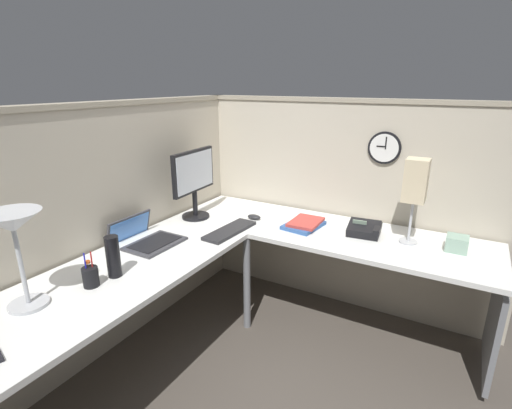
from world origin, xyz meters
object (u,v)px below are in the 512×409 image
at_px(thermos_flask, 113,257).
at_px(wall_clock, 385,148).
at_px(tissue_box, 457,244).
at_px(office_phone, 365,230).
at_px(keyboard, 230,231).
at_px(computer_mouse, 254,217).
at_px(laptop, 144,238).
at_px(desk_lamp_paper, 416,183).
at_px(pen_cup, 90,276).
at_px(desk_lamp_dome, 14,230).
at_px(book_stack, 304,224).
at_px(monitor, 194,179).

xyz_separation_m(thermos_flask, wall_clock, (1.50, -0.99, 0.42)).
height_order(tissue_box, wall_clock, wall_clock).
distance_m(office_phone, wall_clock, 0.58).
distance_m(keyboard, computer_mouse, 0.30).
distance_m(laptop, desk_lamp_paper, 1.69).
height_order(laptop, pen_cup, pen_cup).
relative_size(keyboard, pen_cup, 2.39).
xyz_separation_m(computer_mouse, tissue_box, (0.12, -1.32, 0.03)).
bearing_deg(laptop, desk_lamp_dome, -174.16).
bearing_deg(tissue_box, thermos_flask, 128.74).
xyz_separation_m(pen_cup, wall_clock, (1.63, -1.01, 0.48)).
relative_size(desk_lamp_dome, wall_clock, 2.02).
bearing_deg(tissue_box, keyboard, 107.37).
bearing_deg(laptop, keyboard, -43.60).
bearing_deg(laptop, pen_cup, -161.32).
bearing_deg(thermos_flask, tissue_box, -51.26).
distance_m(office_phone, book_stack, 0.41).
bearing_deg(desk_lamp_paper, computer_mouse, 95.73).
distance_m(laptop, tissue_box, 1.90).
xyz_separation_m(laptop, office_phone, (0.80, -1.18, 0.01)).
xyz_separation_m(pen_cup, book_stack, (1.27, -0.60, -0.03)).
relative_size(laptop, desk_lamp_paper, 0.73).
bearing_deg(book_stack, pen_cup, 154.68).
distance_m(keyboard, office_phone, 0.89).
bearing_deg(tissue_box, desk_lamp_paper, 92.68).
relative_size(thermos_flask, wall_clock, 1.00).
bearing_deg(computer_mouse, tissue_box, -84.89).
relative_size(keyboard, desk_lamp_paper, 0.81).
distance_m(desk_lamp_dome, desk_lamp_paper, 2.10).
bearing_deg(keyboard, pen_cup, 171.00).
height_order(office_phone, tissue_box, office_phone).
bearing_deg(desk_lamp_paper, laptop, 119.12).
height_order(laptop, keyboard, laptop).
xyz_separation_m(desk_lamp_paper, tissue_box, (0.01, -0.27, -0.34)).
distance_m(computer_mouse, tissue_box, 1.32).
distance_m(thermos_flask, wall_clock, 1.85).
bearing_deg(tissue_box, book_stack, 94.93).
relative_size(keyboard, wall_clock, 1.95).
bearing_deg(pen_cup, keyboard, -12.38).
relative_size(book_stack, desk_lamp_paper, 0.58).
relative_size(pen_cup, book_stack, 0.59).
bearing_deg(thermos_flask, desk_lamp_paper, -46.03).
distance_m(computer_mouse, pen_cup, 1.25).
bearing_deg(desk_lamp_dome, desk_lamp_paper, -40.70).
height_order(monitor, tissue_box, monitor).
height_order(laptop, book_stack, laptop).
bearing_deg(office_phone, desk_lamp_paper, -87.85).
relative_size(desk_lamp_dome, pen_cup, 2.47).
xyz_separation_m(laptop, desk_lamp_dome, (-0.78, -0.08, 0.34)).
relative_size(laptop, tissue_box, 3.20).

